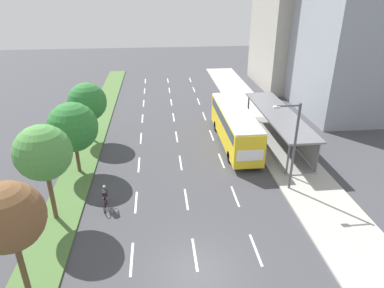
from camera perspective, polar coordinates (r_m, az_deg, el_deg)
name	(u,v)px	position (r m, az deg, el deg)	size (l,w,h in m)	color
ground_plane	(197,271)	(19.28, 0.90, -20.35)	(140.00, 140.00, 0.00)	#424247
median_strip	(95,130)	(36.70, -15.88, 2.28)	(2.60, 52.00, 0.12)	#4C7038
sidewalk_right	(261,123)	(37.71, 11.37, 3.41)	(4.50, 52.00, 0.15)	#ADAAA3
lane_divider_left	(141,138)	(33.91, -8.49, 0.97)	(0.14, 46.08, 0.01)	white
lane_divider_center	(177,137)	(33.90, -2.58, 1.23)	(0.14, 46.08, 0.01)	white
lane_divider_right	(212,135)	(34.25, 3.27, 1.48)	(0.14, 46.08, 0.01)	white
bus_shelter	(280,125)	(32.84, 14.49, 3.13)	(2.90, 13.06, 2.86)	gray
bus	(235,124)	(31.73, 7.13, 3.37)	(2.54, 11.29, 3.37)	yellow
cyclist	(105,198)	(23.80, -14.24, -8.70)	(0.46, 1.82, 1.71)	black
median_tree_nearest	(8,217)	(16.99, -28.23, -10.70)	(3.15, 3.15, 6.12)	brown
median_tree_second	(43,153)	(21.89, -23.54, -1.37)	(3.36, 3.36, 6.33)	brown
median_tree_third	(73,127)	(27.43, -19.23, 2.67)	(3.79, 3.79, 5.68)	brown
median_tree_fourth	(87,102)	(32.95, -17.03, 6.70)	(3.52, 3.52, 5.56)	brown
streetlight	(293,142)	(24.52, 16.41, 0.37)	(1.91, 0.24, 6.50)	#4C4C51
building_near_right	(342,32)	(43.37, 23.75, 16.68)	(8.18, 14.31, 17.66)	#8E939E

